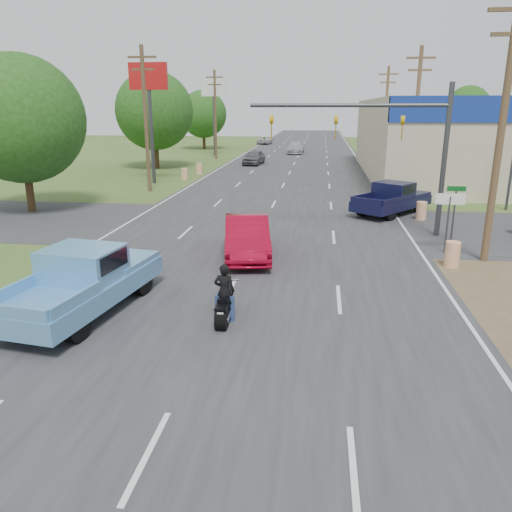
# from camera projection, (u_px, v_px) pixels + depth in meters

# --- Properties ---
(ground) EXTENTS (200.00, 200.00, 0.00)m
(ground) POSITION_uv_depth(u_px,v_px,m) (147.00, 455.00, 8.83)
(ground) COLOR #3E5522
(ground) RESTS_ON ground
(main_road) EXTENTS (15.00, 180.00, 0.02)m
(main_road) POSITION_uv_depth(u_px,v_px,m) (290.00, 173.00, 46.84)
(main_road) COLOR #2D2D30
(main_road) RESTS_ON ground
(cross_road) EXTENTS (120.00, 10.00, 0.02)m
(cross_road) POSITION_uv_depth(u_px,v_px,m) (263.00, 226.00, 25.93)
(cross_road) COLOR #2D2D30
(cross_road) RESTS_ON ground
(utility_pole_1) EXTENTS (2.00, 0.28, 10.00)m
(utility_pole_1) POSITION_uv_depth(u_px,v_px,m) (502.00, 124.00, 18.50)
(utility_pole_1) COLOR #4C3823
(utility_pole_1) RESTS_ON ground
(utility_pole_2) EXTENTS (2.00, 0.28, 10.00)m
(utility_pole_2) POSITION_uv_depth(u_px,v_px,m) (416.00, 116.00, 35.61)
(utility_pole_2) COLOR #4C3823
(utility_pole_2) RESTS_ON ground
(utility_pole_3) EXTENTS (2.00, 0.28, 10.00)m
(utility_pole_3) POSITION_uv_depth(u_px,v_px,m) (386.00, 113.00, 52.71)
(utility_pole_3) COLOR #4C3823
(utility_pole_3) RESTS_ON ground
(utility_pole_5) EXTENTS (2.00, 0.28, 10.00)m
(utility_pole_5) POSITION_uv_depth(u_px,v_px,m) (145.00, 116.00, 35.07)
(utility_pole_5) COLOR #4C3823
(utility_pole_5) RESTS_ON ground
(utility_pole_6) EXTENTS (2.00, 0.28, 10.00)m
(utility_pole_6) POSITION_uv_depth(u_px,v_px,m) (215.00, 113.00, 57.88)
(utility_pole_6) COLOR #4C3823
(utility_pole_6) RESTS_ON ground
(tree_0) EXTENTS (7.14, 7.14, 8.84)m
(tree_0) POSITION_uv_depth(u_px,v_px,m) (20.00, 119.00, 28.03)
(tree_0) COLOR #422D19
(tree_0) RESTS_ON ground
(tree_1) EXTENTS (7.56, 7.56, 9.36)m
(tree_1) POSITION_uv_depth(u_px,v_px,m) (154.00, 111.00, 48.79)
(tree_1) COLOR #422D19
(tree_1) RESTS_ON ground
(tree_2) EXTENTS (6.72, 6.72, 8.32)m
(tree_2) POSITION_uv_depth(u_px,v_px,m) (203.00, 114.00, 71.86)
(tree_2) COLOR #422D19
(tree_2) RESTS_ON ground
(tree_5) EXTENTS (7.98, 7.98, 9.88)m
(tree_5) POSITION_uv_depth(u_px,v_px,m) (468.00, 107.00, 93.77)
(tree_5) COLOR #422D19
(tree_5) RESTS_ON ground
(tree_6) EXTENTS (8.82, 8.82, 10.92)m
(tree_6) POSITION_uv_depth(u_px,v_px,m) (159.00, 104.00, 100.90)
(tree_6) COLOR #422D19
(tree_6) RESTS_ON ground
(barrel_0) EXTENTS (0.56, 0.56, 1.00)m
(barrel_0) POSITION_uv_depth(u_px,v_px,m) (452.00, 254.00, 19.11)
(barrel_0) COLOR orange
(barrel_0) RESTS_ON ground
(barrel_1) EXTENTS (0.56, 0.56, 1.00)m
(barrel_1) POSITION_uv_depth(u_px,v_px,m) (421.00, 211.00, 27.14)
(barrel_1) COLOR orange
(barrel_1) RESTS_ON ground
(barrel_2) EXTENTS (0.56, 0.56, 1.00)m
(barrel_2) POSITION_uv_depth(u_px,v_px,m) (185.00, 174.00, 42.03)
(barrel_2) COLOR orange
(barrel_2) RESTS_ON ground
(barrel_3) EXTENTS (0.56, 0.56, 1.00)m
(barrel_3) POSITION_uv_depth(u_px,v_px,m) (199.00, 169.00, 45.80)
(barrel_3) COLOR orange
(barrel_3) RESTS_ON ground
(pole_sign_left_near) EXTENTS (3.00, 0.35, 9.20)m
(pole_sign_left_near) POSITION_uv_depth(u_px,v_px,m) (149.00, 90.00, 38.46)
(pole_sign_left_near) COLOR #3F3F44
(pole_sign_left_near) RESTS_ON ground
(pole_sign_left_far) EXTENTS (3.00, 0.35, 9.20)m
(pole_sign_left_far) POSITION_uv_depth(u_px,v_px,m) (214.00, 97.00, 61.27)
(pole_sign_left_far) COLOR #3F3F44
(pole_sign_left_far) RESTS_ON ground
(lane_sign) EXTENTS (1.20, 0.08, 2.52)m
(lane_sign) POSITION_uv_depth(u_px,v_px,m) (449.00, 209.00, 20.59)
(lane_sign) COLOR #3F3F44
(lane_sign) RESTS_ON ground
(street_name_sign) EXTENTS (0.80, 0.08, 2.61)m
(street_name_sign) POSITION_uv_depth(u_px,v_px,m) (454.00, 209.00, 22.02)
(street_name_sign) COLOR #3F3F44
(street_name_sign) RESTS_ON ground
(signal_mast) EXTENTS (9.12, 0.40, 7.00)m
(signal_mast) POSITION_uv_depth(u_px,v_px,m) (387.00, 132.00, 22.90)
(signal_mast) COLOR #3F3F44
(signal_mast) RESTS_ON ground
(red_convertible) EXTENTS (2.56, 5.22, 1.65)m
(red_convertible) POSITION_uv_depth(u_px,v_px,m) (247.00, 237.00, 20.32)
(red_convertible) COLOR maroon
(red_convertible) RESTS_ON ground
(motorcycle) EXTENTS (0.64, 2.07, 1.05)m
(motorcycle) POSITION_uv_depth(u_px,v_px,m) (224.00, 307.00, 14.21)
(motorcycle) COLOR black
(motorcycle) RESTS_ON ground
(rider) EXTENTS (0.60, 0.41, 1.62)m
(rider) POSITION_uv_depth(u_px,v_px,m) (224.00, 295.00, 14.16)
(rider) COLOR black
(rider) RESTS_ON ground
(blue_pickup) EXTENTS (3.12, 6.21, 1.97)m
(blue_pickup) POSITION_uv_depth(u_px,v_px,m) (85.00, 279.00, 14.88)
(blue_pickup) COLOR black
(blue_pickup) RESTS_ON ground
(navy_pickup) EXTENTS (5.04, 5.62, 1.82)m
(navy_pickup) POSITION_uv_depth(u_px,v_px,m) (393.00, 198.00, 28.64)
(navy_pickup) COLOR black
(navy_pickup) RESTS_ON ground
(distant_car_grey) EXTENTS (2.24, 4.64, 1.53)m
(distant_car_grey) POSITION_uv_depth(u_px,v_px,m) (254.00, 157.00, 53.34)
(distant_car_grey) COLOR #55555A
(distant_car_grey) RESTS_ON ground
(distant_car_silver) EXTENTS (2.22, 5.23, 1.50)m
(distant_car_silver) POSITION_uv_depth(u_px,v_px,m) (296.00, 148.00, 66.15)
(distant_car_silver) COLOR #AFB0B4
(distant_car_silver) RESTS_ON ground
(distant_car_white) EXTENTS (2.41, 4.58, 1.23)m
(distant_car_white) POSITION_uv_depth(u_px,v_px,m) (265.00, 140.00, 83.07)
(distant_car_white) COLOR #BBBBBB
(distant_car_white) RESTS_ON ground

